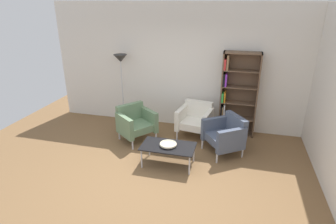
% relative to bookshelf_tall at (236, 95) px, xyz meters
% --- Properties ---
extents(ground_plane, '(8.32, 8.32, 0.00)m').
position_rel_bookshelf_tall_xyz_m(ground_plane, '(-1.26, -2.25, -0.94)').
color(ground_plane, brown).
extents(plaster_back_panel, '(6.40, 0.12, 2.90)m').
position_rel_bookshelf_tall_xyz_m(plaster_back_panel, '(-1.26, 0.21, 0.51)').
color(plaster_back_panel, silver).
rests_on(plaster_back_panel, ground_plane).
extents(bookshelf_tall, '(0.80, 0.30, 1.90)m').
position_rel_bookshelf_tall_xyz_m(bookshelf_tall, '(0.00, 0.00, 0.00)').
color(bookshelf_tall, brown).
rests_on(bookshelf_tall, ground_plane).
extents(coffee_table_low, '(1.00, 0.56, 0.40)m').
position_rel_bookshelf_tall_xyz_m(coffee_table_low, '(-1.12, -1.72, -0.57)').
color(coffee_table_low, black).
rests_on(coffee_table_low, ground_plane).
extents(decorative_bowl, '(0.32, 0.32, 0.05)m').
position_rel_bookshelf_tall_xyz_m(decorative_bowl, '(-1.12, -1.72, -0.50)').
color(decorative_bowl, beige).
rests_on(decorative_bowl, coffee_table_low).
extents(armchair_spare_guest, '(0.81, 0.76, 0.78)m').
position_rel_bookshelf_tall_xyz_m(armchair_spare_guest, '(-0.83, -0.39, -0.52)').
color(armchair_spare_guest, white).
rests_on(armchair_spare_guest, ground_plane).
extents(armchair_corner_red, '(0.94, 0.95, 0.78)m').
position_rel_bookshelf_tall_xyz_m(armchair_corner_red, '(-2.08, -0.90, -0.52)').
color(armchair_corner_red, slate).
rests_on(armchair_corner_red, ground_plane).
extents(armchair_by_bookshelf, '(0.93, 0.95, 0.78)m').
position_rel_bookshelf_tall_xyz_m(armchair_by_bookshelf, '(-0.12, -0.98, -0.52)').
color(armchair_by_bookshelf, '#4C566B').
rests_on(armchair_by_bookshelf, ground_plane).
extents(floor_lamp_torchiere, '(0.32, 0.32, 1.74)m').
position_rel_bookshelf_tall_xyz_m(floor_lamp_torchiere, '(-2.70, -0.12, 0.51)').
color(floor_lamp_torchiere, silver).
rests_on(floor_lamp_torchiere, ground_plane).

